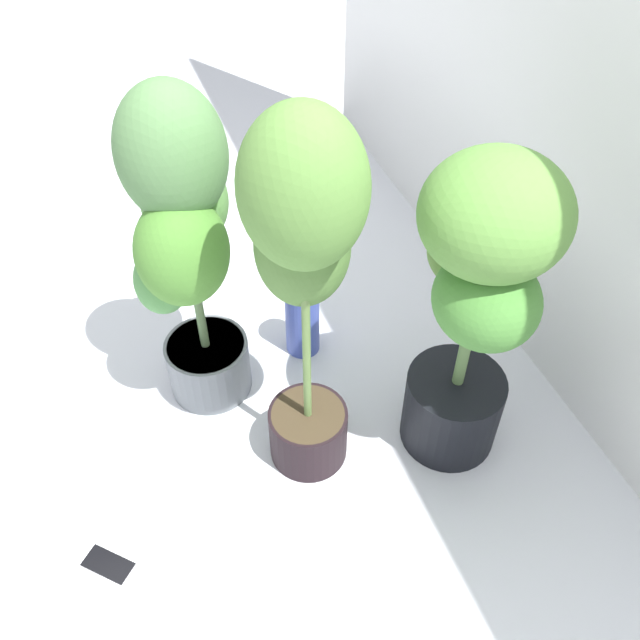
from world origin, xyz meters
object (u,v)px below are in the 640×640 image
at_px(potted_plant_center, 304,263).
at_px(potted_plant_front_left, 184,237).
at_px(cell_phone, 108,565).
at_px(nutrient_bottle, 302,318).
at_px(potted_plant_back_center, 478,293).

bearing_deg(potted_plant_center, potted_plant_front_left, -145.23).
xyz_separation_m(cell_phone, nutrient_bottle, (-0.49, 0.65, 0.12)).
height_order(potted_plant_front_left, nutrient_bottle, potted_plant_front_left).
distance_m(potted_plant_front_left, nutrient_bottle, 0.51).
bearing_deg(nutrient_bottle, potted_plant_center, -17.05).
height_order(potted_plant_center, nutrient_bottle, potted_plant_center).
distance_m(potted_plant_back_center, nutrient_bottle, 0.64).
xyz_separation_m(potted_plant_back_center, nutrient_bottle, (-0.43, -0.26, -0.40)).
bearing_deg(potted_plant_back_center, potted_plant_front_left, -124.67).
bearing_deg(potted_plant_back_center, potted_plant_center, -105.70).
bearing_deg(potted_plant_back_center, nutrient_bottle, -149.21).
xyz_separation_m(potted_plant_back_center, cell_phone, (0.06, -0.90, -0.51)).
bearing_deg(nutrient_bottle, potted_plant_front_left, -80.93).
relative_size(potted_plant_center, nutrient_bottle, 3.84).
bearing_deg(potted_plant_front_left, nutrient_bottle, 99.07).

